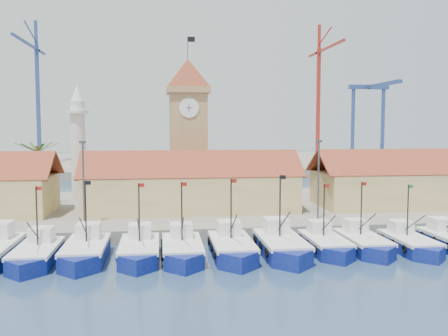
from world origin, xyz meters
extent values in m
plane|color=navy|center=(0.00, 0.00, 0.00)|extent=(400.00, 400.00, 0.00)
cube|color=gray|center=(0.00, 24.00, 0.75)|extent=(140.00, 32.00, 1.50)
cube|color=gray|center=(0.00, 110.00, 1.00)|extent=(240.00, 80.00, 2.00)
cube|color=navy|center=(-14.73, 2.42, 0.49)|extent=(3.40, 7.69, 1.75)
cube|color=navy|center=(-14.73, -1.42, 0.49)|extent=(3.40, 3.40, 1.75)
cube|color=silver|center=(-14.73, 2.42, 1.36)|extent=(3.47, 7.91, 0.34)
cube|color=silver|center=(-14.73, 4.35, 2.14)|extent=(2.04, 2.14, 1.36)
cylinder|color=black|center=(-14.73, 2.91, 4.08)|extent=(0.14, 0.14, 5.44)
cube|color=#A5140F|center=(-14.49, 2.91, 6.60)|extent=(0.49, 0.02, 0.34)
cube|color=navy|center=(-10.57, 2.87, 0.51)|extent=(3.59, 8.13, 1.85)
cube|color=navy|center=(-10.57, -1.20, 0.51)|extent=(3.59, 3.59, 1.85)
cube|color=silver|center=(-10.57, 2.87, 1.44)|extent=(3.67, 8.36, 0.36)
cube|color=silver|center=(-10.57, 4.90, 2.26)|extent=(2.16, 2.26, 1.44)
cylinder|color=black|center=(-10.57, 3.38, 4.31)|extent=(0.14, 0.14, 5.75)
cube|color=black|center=(-10.31, 3.38, 6.98)|extent=(0.51, 0.02, 0.36)
cube|color=navy|center=(-5.79, 2.67, 0.49)|extent=(3.46, 7.83, 1.78)
cube|color=navy|center=(-5.79, -1.25, 0.49)|extent=(3.46, 3.46, 1.78)
cube|color=silver|center=(-5.79, 2.67, 1.38)|extent=(3.53, 8.05, 0.35)
cube|color=silver|center=(-5.79, 4.63, 2.17)|extent=(2.08, 2.17, 1.38)
cylinder|color=black|center=(-5.79, 3.16, 4.15)|extent=(0.14, 0.14, 5.54)
cube|color=#A5140F|center=(-5.54, 3.16, 6.72)|extent=(0.49, 0.02, 0.35)
cube|color=navy|center=(-1.90, 2.42, 0.50)|extent=(3.49, 7.91, 1.80)
cube|color=navy|center=(-1.90, -1.53, 0.50)|extent=(3.49, 3.49, 1.80)
cube|color=silver|center=(-1.90, 2.42, 1.40)|extent=(3.56, 8.13, 0.35)
cube|color=silver|center=(-1.90, 4.40, 2.20)|extent=(2.10, 2.20, 1.40)
cylinder|color=black|center=(-1.90, 2.92, 4.19)|extent=(0.14, 0.14, 5.59)
cube|color=#A5140F|center=(-1.65, 2.92, 6.79)|extent=(0.50, 0.02, 0.35)
cube|color=navy|center=(2.69, 2.46, 0.52)|extent=(3.62, 8.18, 1.86)
cube|color=navy|center=(2.69, -1.63, 0.52)|extent=(3.61, 3.61, 1.86)
cube|color=silver|center=(2.69, 2.46, 1.45)|extent=(3.69, 8.41, 0.36)
cube|color=silver|center=(2.69, 4.50, 2.27)|extent=(2.17, 2.27, 1.45)
cylinder|color=black|center=(2.69, 2.97, 4.34)|extent=(0.14, 0.14, 5.78)
cube|color=#A5140F|center=(2.94, 2.97, 7.02)|extent=(0.52, 0.02, 0.36)
cube|color=navy|center=(7.36, 2.46, 0.54)|extent=(3.76, 8.50, 1.93)
cube|color=navy|center=(7.36, -1.79, 0.54)|extent=(3.76, 3.76, 1.93)
cube|color=silver|center=(7.36, 2.46, 1.50)|extent=(3.83, 8.74, 0.38)
cube|color=silver|center=(7.36, 4.58, 2.36)|extent=(2.26, 2.36, 1.50)
cylinder|color=black|center=(7.36, 2.99, 4.51)|extent=(0.15, 0.15, 6.01)
cube|color=black|center=(7.62, 2.99, 7.30)|extent=(0.54, 0.02, 0.38)
cube|color=navy|center=(11.85, 3.11, 0.47)|extent=(3.26, 7.39, 1.68)
cube|color=navy|center=(11.85, -0.58, 0.47)|extent=(3.26, 3.26, 1.68)
cube|color=silver|center=(11.85, 3.11, 1.31)|extent=(3.33, 7.59, 0.33)
cube|color=silver|center=(11.85, 4.96, 2.05)|extent=(1.96, 2.05, 1.31)
cylinder|color=black|center=(11.85, 3.58, 3.92)|extent=(0.13, 0.13, 5.22)
cube|color=#A5140F|center=(12.09, 3.58, 6.34)|extent=(0.47, 0.02, 0.33)
cube|color=navy|center=(15.61, 3.05, 0.48)|extent=(3.34, 7.56, 1.72)
cube|color=navy|center=(15.61, -0.73, 0.48)|extent=(3.34, 3.34, 1.72)
cube|color=silver|center=(15.61, 3.05, 1.34)|extent=(3.41, 7.77, 0.33)
cube|color=silver|center=(15.61, 4.94, 2.10)|extent=(2.01, 2.10, 1.34)
cylinder|color=black|center=(15.61, 3.53, 4.01)|extent=(0.13, 0.13, 5.35)
cube|color=#A5140F|center=(15.85, 3.53, 6.49)|extent=(0.48, 0.02, 0.33)
cube|color=navy|center=(20.03, 2.32, 0.46)|extent=(3.22, 7.29, 1.66)
cube|color=navy|center=(20.03, -1.33, 0.46)|extent=(3.22, 3.22, 1.66)
cube|color=silver|center=(20.03, 2.32, 1.29)|extent=(3.29, 7.49, 0.32)
cube|color=silver|center=(20.03, 4.14, 2.03)|extent=(1.93, 2.03, 1.29)
cylinder|color=black|center=(20.03, 2.78, 3.87)|extent=(0.13, 0.13, 5.16)
cube|color=#197226|center=(20.26, 2.78, 6.26)|extent=(0.46, 0.02, 0.32)
cube|color=silver|center=(24.61, 4.61, 2.08)|extent=(1.98, 2.08, 1.32)
cube|color=#E6C57E|center=(0.00, 20.00, 3.75)|extent=(26.00, 10.00, 4.50)
cube|color=#964426|center=(0.00, 17.50, 7.50)|extent=(27.04, 5.13, 3.21)
cube|color=#964426|center=(0.00, 22.50, 7.50)|extent=(27.04, 5.13, 3.21)
cube|color=#E6C57E|center=(32.00, 20.00, 3.75)|extent=(30.00, 10.00, 4.50)
cube|color=#964426|center=(32.00, 17.50, 7.50)|extent=(31.20, 5.13, 3.21)
cube|color=#964426|center=(32.00, 22.50, 7.50)|extent=(31.20, 5.13, 3.21)
cube|color=tan|center=(0.00, 26.00, 9.00)|extent=(5.00, 5.00, 15.00)
cube|color=tan|center=(0.00, 26.00, 16.90)|extent=(5.80, 5.80, 0.80)
pyramid|color=#964426|center=(0.00, 26.00, 19.20)|extent=(5.80, 5.80, 4.00)
cylinder|color=white|center=(0.00, 23.45, 14.50)|extent=(2.60, 0.15, 2.60)
cube|color=black|center=(0.00, 23.37, 14.50)|extent=(0.08, 0.02, 1.00)
cube|color=black|center=(0.00, 23.37, 14.50)|extent=(0.80, 0.02, 0.08)
cylinder|color=#3F3F44|center=(0.00, 26.00, 22.70)|extent=(0.10, 0.10, 3.00)
cube|color=black|center=(0.50, 26.00, 23.80)|extent=(1.00, 0.03, 0.70)
cylinder|color=silver|center=(-15.00, 28.00, 8.50)|extent=(2.00, 2.00, 14.00)
cylinder|color=silver|center=(-15.00, 28.00, 14.00)|extent=(3.00, 3.00, 0.40)
cone|color=silver|center=(-15.00, 28.00, 16.60)|extent=(1.80, 1.80, 2.40)
cylinder|color=brown|center=(-20.00, 26.00, 5.50)|extent=(0.44, 0.44, 8.00)
cube|color=#26561D|center=(-18.60, 26.00, 9.30)|extent=(2.80, 0.35, 1.18)
cube|color=#26561D|center=(-19.30, 27.21, 9.30)|extent=(1.71, 2.60, 1.18)
cube|color=#26561D|center=(-20.70, 27.21, 9.30)|extent=(1.71, 2.60, 1.18)
cube|color=#26561D|center=(-21.40, 26.00, 9.30)|extent=(2.80, 0.35, 1.18)
cube|color=#26561D|center=(-20.70, 24.79, 9.30)|extent=(1.71, 2.60, 1.18)
cube|color=#26561D|center=(-19.30, 24.79, 9.30)|extent=(1.71, 2.60, 1.18)
cylinder|color=#3F3F44|center=(-12.00, 12.00, 6.00)|extent=(0.20, 0.20, 9.00)
cube|color=#3F3F44|center=(-12.00, 12.00, 10.40)|extent=(0.70, 0.25, 0.25)
cylinder|color=#3F3F44|center=(14.00, 12.00, 6.00)|extent=(0.20, 0.20, 9.00)
cube|color=#3F3F44|center=(14.00, 12.00, 10.40)|extent=(0.70, 0.25, 0.25)
cube|color=navy|center=(-38.72, 108.00, 18.56)|extent=(1.00, 1.00, 33.11)
cube|color=navy|center=(-38.72, 97.33, 34.11)|extent=(0.60, 26.67, 0.60)
cube|color=navy|center=(-38.72, 113.00, 34.11)|extent=(0.60, 10.00, 0.60)
cube|color=navy|center=(-38.72, 108.00, 38.61)|extent=(0.80, 0.80, 7.00)
cube|color=#A42419|center=(43.89, 105.00, 18.73)|extent=(1.00, 1.00, 33.46)
cube|color=#A42419|center=(43.89, 95.67, 34.46)|extent=(0.60, 23.33, 0.60)
cube|color=#A42419|center=(43.89, 110.00, 34.46)|extent=(0.60, 10.00, 0.60)
cube|color=#A42419|center=(43.89, 105.00, 38.96)|extent=(0.80, 0.80, 7.00)
cube|color=navy|center=(57.00, 110.00, 13.00)|extent=(0.90, 0.90, 22.00)
cube|color=navy|center=(67.00, 110.00, 13.00)|extent=(0.90, 0.90, 22.00)
cube|color=navy|center=(62.00, 110.00, 24.50)|extent=(13.00, 1.40, 1.40)
cube|color=navy|center=(62.00, 100.00, 24.50)|extent=(1.40, 22.00, 1.00)
camera|label=1|loc=(-3.78, -42.51, 12.07)|focal=40.00mm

